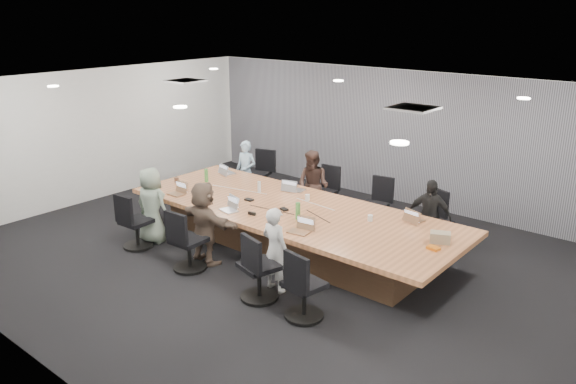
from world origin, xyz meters
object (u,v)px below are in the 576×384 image
Objects in this scene: chair_1 at (323,196)px; laptop_0 at (228,173)px; laptop_6 at (299,232)px; person_0 at (246,171)px; snack_packet at (433,248)px; person_3 at (429,216)px; laptop_4 at (176,194)px; person_4 at (152,205)px; bottle_clear at (259,187)px; chair_2 at (374,209)px; chair_0 at (257,177)px; conference_table at (292,226)px; bottle_green_left at (206,175)px; canvas_bag at (440,237)px; chair_5 at (189,245)px; person_5 at (205,223)px; chair_3 at (437,226)px; person_1 at (313,186)px; bottle_green_right at (298,211)px; person_6 at (275,250)px; laptop_5 at (229,210)px; chair_6 at (259,271)px; laptop_1 at (295,190)px; mug_brown at (177,180)px; chair_7 at (304,290)px; laptop_3 at (414,220)px; chair_4 at (137,226)px.

laptop_0 is at bearing 21.62° from chair_1.
laptop_0 is 1.04× the size of laptop_6.
person_0 reaches higher than snack_packet.
person_3 is 4.52m from laptop_4.
person_4 reaches higher than laptop_6.
chair_2 is at bearing 40.92° from bottle_clear.
chair_0 is 1.12× the size of chair_1.
bottle_green_left is at bearing 177.36° from conference_table.
chair_5 is at bearing -149.98° from canvas_bag.
chair_0 is 3.48m from person_5.
chair_3 is at bearing -153.62° from laptop_0.
person_1 is (-2.45, -0.35, 0.33)m from chair_3.
laptop_0 is 3.02m from bottle_green_right.
person_6 is at bearing -175.97° from person_5.
chair_3 is 2.81× the size of bottle_green_left.
laptop_0 is 2.30m from laptop_5.
chair_6 is at bearing 106.82° from chair_1.
laptop_1 is at bearing 130.34° from bottle_green_right.
chair_2 is at bearing 42.72° from laptop_4.
conference_table is 18.41× the size of laptop_0.
laptop_6 is at bearing -155.92° from person_5.
bottle_clear is 1.90× the size of mug_brown.
person_4 is at bearing -175.70° from chair_7.
chair_1 is 3.82× the size of bottle_clear.
person_3 is 4.42× the size of laptop_4.
person_5 is 4.40× the size of laptop_6.
laptop_3 is at bearing 155.01° from chair_1.
person_6 is at bearing -145.52° from snack_packet.
mug_brown reaches higher than chair_3.
laptop_5 is at bearing -158.49° from bottle_green_right.
bottle_green_left is (-3.04, 1.45, 0.22)m from person_6.
person_0 is (-2.37, 1.35, 0.26)m from conference_table.
mug_brown is (-3.44, 0.49, 0.04)m from laptop_6.
person_5 reaches higher than chair_1.
person_1 is (-1.19, -0.35, 0.31)m from chair_2.
laptop_1 is 2.09m from laptop_6.
chair_6 reaches higher than chair_2.
person_1 is 2.16m from laptop_5.
person_1 is at bearing -148.63° from laptop_0.
person_6 is (3.16, -3.05, 0.21)m from chair_0.
chair_0 is 3.15× the size of bottle_green_right.
laptop_5 is 1.78m from bottle_green_left.
chair_3 is 1.97m from snack_packet.
laptop_6 is 2.00m from snack_packet.
bottle_green_right is at bearing -9.71° from bottle_green_left.
person_6 is at bearing 166.49° from chair_7.
person_3 is 12.05× the size of mug_brown.
chair_6 reaches higher than chair_4.
chair_0 is at bearing -9.49° from chair_2.
bottle_green_right is (2.50, 1.00, 0.20)m from person_4.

